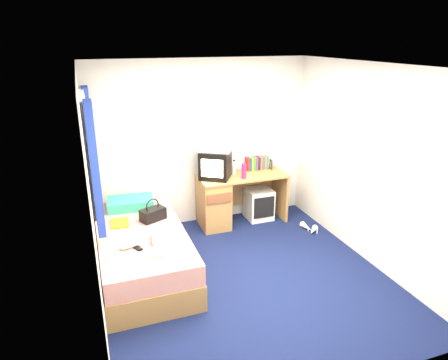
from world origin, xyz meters
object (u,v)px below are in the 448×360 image
object	(u,v)px
pillow	(130,203)
handbag	(153,214)
aerosol_can	(234,167)
pink_water_bottle	(244,172)
vcr	(215,148)
magazine	(120,223)
white_heels	(310,229)
bed	(142,251)
colour_swatch_fan	(153,255)
crt_tv	(215,164)
towel	(168,235)
water_bottle	(131,245)
desk	(224,199)
remote_control	(137,247)
picture_frame	(271,164)
storage_cube	(259,204)

from	to	relation	value
pillow	handbag	size ratio (longest dim) A/B	1.73
aerosol_can	pink_water_bottle	bearing A→B (deg)	-77.13
vcr	magazine	world-z (taller)	vcr
magazine	white_heels	bearing A→B (deg)	-0.66
bed	colour_swatch_fan	world-z (taller)	colour_swatch_fan
pillow	magazine	size ratio (longest dim) A/B	2.10
colour_swatch_fan	vcr	bearing A→B (deg)	52.02
crt_tv	towel	distance (m)	1.59
vcr	water_bottle	size ratio (longest dim) A/B	2.24
colour_swatch_fan	handbag	bearing A→B (deg)	79.93
bed	aerosol_can	size ratio (longest dim) A/B	10.31
desk	vcr	distance (m)	0.80
handbag	remote_control	world-z (taller)	handbag
desk	picture_frame	world-z (taller)	picture_frame
desk	crt_tv	world-z (taller)	crt_tv
storage_cube	colour_swatch_fan	xyz separation A→B (m)	(-1.88, -1.52, 0.31)
storage_cube	crt_tv	size ratio (longest dim) A/B	0.88
pillow	towel	distance (m)	1.08
crt_tv	water_bottle	world-z (taller)	crt_tv
pink_water_bottle	colour_swatch_fan	xyz separation A→B (m)	(-1.55, -1.34, -0.31)
crt_tv	colour_swatch_fan	size ratio (longest dim) A/B	2.46
towel	aerosol_can	bearing A→B (deg)	45.60
vcr	pillow	bearing A→B (deg)	-141.31
towel	desk	bearing A→B (deg)	48.06
handbag	water_bottle	xyz separation A→B (m)	(-0.34, -0.60, -0.05)
aerosol_can	towel	bearing A→B (deg)	-134.40
picture_frame	colour_swatch_fan	bearing A→B (deg)	-129.70
white_heels	crt_tv	bearing A→B (deg)	151.74
picture_frame	water_bottle	distance (m)	2.69
vcr	aerosol_can	size ratio (longest dim) A/B	2.31
pillow	crt_tv	distance (m)	1.30
crt_tv	colour_swatch_fan	bearing A→B (deg)	-95.96
storage_cube	vcr	world-z (taller)	vcr
picture_frame	remote_control	size ratio (longest dim) A/B	0.88
colour_swatch_fan	pillow	bearing A→B (deg)	92.67
vcr	water_bottle	world-z (taller)	vcr
bed	pillow	distance (m)	0.78
pillow	storage_cube	size ratio (longest dim) A/B	1.24
towel	colour_swatch_fan	xyz separation A→B (m)	(-0.22, -0.29, -0.05)
white_heels	picture_frame	bearing A→B (deg)	110.02
pillow	towel	world-z (taller)	pillow
pillow	colour_swatch_fan	xyz separation A→B (m)	(0.06, -1.33, -0.06)
aerosol_can	handbag	distance (m)	1.55
vcr	remote_control	size ratio (longest dim) A/B	2.80
pillow	magazine	bearing A→B (deg)	-112.53
aerosol_can	bed	bearing A→B (deg)	-147.80
pillow	white_heels	distance (m)	2.56
water_bottle	white_heels	bearing A→B (deg)	13.07
storage_cube	water_bottle	size ratio (longest dim) A/B	2.37
pillow	desk	size ratio (longest dim) A/B	0.45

